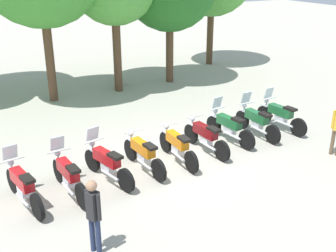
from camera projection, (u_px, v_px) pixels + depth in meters
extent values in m
plane|color=#ADA899|center=(176.00, 160.00, 12.32)|extent=(80.00, 80.00, 0.00)
cylinder|color=black|center=(13.00, 181.00, 10.50)|extent=(0.23, 0.65, 0.64)
cylinder|color=black|center=(37.00, 207.00, 9.38)|extent=(0.23, 0.65, 0.64)
cube|color=silver|center=(11.00, 169.00, 10.37)|extent=(0.19, 0.38, 0.04)
cube|color=red|center=(22.00, 179.00, 9.84)|extent=(0.45, 0.98, 0.30)
cube|color=silver|center=(24.00, 190.00, 9.91)|extent=(0.30, 0.44, 0.24)
cube|color=black|center=(27.00, 179.00, 9.48)|extent=(0.32, 0.48, 0.08)
cylinder|color=silver|center=(12.00, 171.00, 10.32)|extent=(0.09, 0.23, 0.64)
cylinder|color=silver|center=(12.00, 160.00, 10.13)|extent=(0.61, 0.16, 0.04)
sphere|color=silver|center=(11.00, 163.00, 10.26)|extent=(0.19, 0.19, 0.16)
cylinder|color=silver|center=(22.00, 200.00, 9.62)|extent=(0.21, 0.70, 0.07)
cube|color=silver|center=(10.00, 152.00, 10.10)|extent=(0.38, 0.20, 0.39)
cylinder|color=black|center=(59.00, 171.00, 11.00)|extent=(0.17, 0.65, 0.64)
cylinder|color=black|center=(82.00, 196.00, 9.80)|extent=(0.17, 0.65, 0.64)
cube|color=silver|center=(58.00, 159.00, 10.87)|extent=(0.16, 0.37, 0.04)
cube|color=red|center=(68.00, 170.00, 10.31)|extent=(0.37, 0.97, 0.30)
cube|color=silver|center=(69.00, 180.00, 10.37)|extent=(0.26, 0.42, 0.24)
cube|color=black|center=(73.00, 169.00, 9.93)|extent=(0.29, 0.46, 0.08)
cylinder|color=silver|center=(59.00, 161.00, 10.81)|extent=(0.08, 0.23, 0.64)
cylinder|color=silver|center=(59.00, 151.00, 10.62)|extent=(0.62, 0.11, 0.04)
sphere|color=silver|center=(58.00, 153.00, 10.76)|extent=(0.18, 0.18, 0.16)
cylinder|color=silver|center=(68.00, 189.00, 10.08)|extent=(0.15, 0.70, 0.07)
cube|color=silver|center=(57.00, 143.00, 10.59)|extent=(0.37, 0.17, 0.39)
cylinder|color=black|center=(92.00, 160.00, 11.57)|extent=(0.26, 0.64, 0.64)
cylinder|color=black|center=(126.00, 180.00, 10.51)|extent=(0.26, 0.64, 0.64)
cube|color=silver|center=(92.00, 149.00, 11.44)|extent=(0.21, 0.38, 0.04)
cube|color=red|center=(107.00, 157.00, 10.94)|extent=(0.50, 0.98, 0.30)
cube|color=silver|center=(108.00, 167.00, 11.01)|extent=(0.32, 0.44, 0.24)
cube|color=black|center=(115.00, 156.00, 10.60)|extent=(0.35, 0.49, 0.08)
cylinder|color=silver|center=(93.00, 151.00, 11.39)|extent=(0.11, 0.23, 0.64)
cylinder|color=silver|center=(94.00, 141.00, 11.21)|extent=(0.61, 0.20, 0.04)
sphere|color=silver|center=(92.00, 143.00, 11.34)|extent=(0.20, 0.20, 0.16)
cylinder|color=silver|center=(110.00, 175.00, 10.73)|extent=(0.25, 0.69, 0.07)
cube|color=silver|center=(93.00, 133.00, 11.17)|extent=(0.38, 0.22, 0.39)
cylinder|color=black|center=(131.00, 150.00, 12.21)|extent=(0.17, 0.65, 0.64)
cylinder|color=black|center=(159.00, 170.00, 11.01)|extent=(0.17, 0.65, 0.64)
cube|color=silver|center=(130.00, 139.00, 12.08)|extent=(0.16, 0.37, 0.04)
cube|color=orange|center=(143.00, 148.00, 11.52)|extent=(0.36, 0.97, 0.30)
cube|color=silver|center=(144.00, 157.00, 11.58)|extent=(0.26, 0.42, 0.24)
cube|color=black|center=(150.00, 146.00, 11.14)|extent=(0.29, 0.46, 0.08)
cylinder|color=silver|center=(132.00, 141.00, 12.02)|extent=(0.07, 0.23, 0.64)
cylinder|color=silver|center=(133.00, 131.00, 11.83)|extent=(0.62, 0.10, 0.04)
sphere|color=silver|center=(131.00, 134.00, 11.97)|extent=(0.18, 0.18, 0.16)
cylinder|color=silver|center=(144.00, 164.00, 11.29)|extent=(0.15, 0.70, 0.07)
cylinder|color=black|center=(166.00, 142.00, 12.73)|extent=(0.11, 0.64, 0.64)
cylinder|color=black|center=(191.00, 162.00, 11.46)|extent=(0.11, 0.64, 0.64)
cube|color=silver|center=(166.00, 132.00, 12.61)|extent=(0.12, 0.36, 0.04)
cube|color=orange|center=(177.00, 140.00, 12.01)|extent=(0.27, 0.95, 0.30)
cube|color=silver|center=(178.00, 149.00, 12.07)|extent=(0.22, 0.40, 0.24)
cube|color=black|center=(184.00, 139.00, 11.61)|extent=(0.24, 0.44, 0.08)
cylinder|color=silver|center=(167.00, 134.00, 12.54)|extent=(0.05, 0.23, 0.64)
cylinder|color=silver|center=(168.00, 124.00, 12.34)|extent=(0.62, 0.04, 0.04)
sphere|color=silver|center=(166.00, 127.00, 12.50)|extent=(0.16, 0.16, 0.16)
cylinder|color=silver|center=(178.00, 156.00, 11.77)|extent=(0.08, 0.70, 0.07)
cylinder|color=black|center=(191.00, 134.00, 13.34)|extent=(0.16, 0.65, 0.64)
cylinder|color=black|center=(222.00, 151.00, 12.13)|extent=(0.16, 0.65, 0.64)
cube|color=silver|center=(191.00, 124.00, 13.22)|extent=(0.15, 0.37, 0.04)
cube|color=maroon|center=(205.00, 131.00, 12.65)|extent=(0.35, 0.97, 0.30)
cube|color=silver|center=(206.00, 139.00, 12.71)|extent=(0.26, 0.42, 0.24)
cube|color=black|center=(214.00, 129.00, 12.26)|extent=(0.28, 0.46, 0.08)
cylinder|color=silver|center=(193.00, 125.00, 13.16)|extent=(0.07, 0.23, 0.64)
cylinder|color=silver|center=(195.00, 116.00, 12.96)|extent=(0.62, 0.10, 0.04)
sphere|color=silver|center=(192.00, 119.00, 13.11)|extent=(0.17, 0.17, 0.16)
cylinder|color=silver|center=(208.00, 146.00, 12.42)|extent=(0.14, 0.70, 0.07)
cylinder|color=black|center=(214.00, 125.00, 14.04)|extent=(0.19, 0.65, 0.64)
cylinder|color=black|center=(247.00, 140.00, 12.87)|extent=(0.19, 0.65, 0.64)
cube|color=silver|center=(214.00, 116.00, 13.91)|extent=(0.17, 0.37, 0.04)
cube|color=#1E6033|center=(229.00, 122.00, 13.36)|extent=(0.39, 0.98, 0.30)
cube|color=silver|center=(230.00, 130.00, 13.42)|extent=(0.27, 0.43, 0.24)
cube|color=black|center=(238.00, 120.00, 12.99)|extent=(0.30, 0.47, 0.08)
cylinder|color=silver|center=(216.00, 117.00, 13.85)|extent=(0.08, 0.23, 0.64)
cylinder|color=silver|center=(218.00, 108.00, 13.66)|extent=(0.62, 0.12, 0.04)
sphere|color=silver|center=(215.00, 111.00, 13.80)|extent=(0.18, 0.18, 0.16)
cylinder|color=silver|center=(232.00, 136.00, 13.13)|extent=(0.17, 0.70, 0.07)
cube|color=silver|center=(217.00, 102.00, 13.63)|extent=(0.38, 0.18, 0.39)
cylinder|color=black|center=(242.00, 119.00, 14.53)|extent=(0.12, 0.64, 0.64)
cylinder|color=black|center=(273.00, 135.00, 13.27)|extent=(0.12, 0.64, 0.64)
cube|color=silver|center=(243.00, 110.00, 14.40)|extent=(0.13, 0.36, 0.04)
cube|color=#1E6033|center=(257.00, 116.00, 13.81)|extent=(0.29, 0.96, 0.30)
cube|color=silver|center=(257.00, 124.00, 13.87)|extent=(0.23, 0.41, 0.24)
cube|color=black|center=(265.00, 115.00, 13.42)|extent=(0.25, 0.45, 0.08)
cylinder|color=silver|center=(245.00, 112.00, 14.34)|extent=(0.06, 0.23, 0.64)
cylinder|color=silver|center=(247.00, 103.00, 14.14)|extent=(0.62, 0.06, 0.04)
sphere|color=silver|center=(244.00, 106.00, 14.29)|extent=(0.17, 0.17, 0.16)
cylinder|color=silver|center=(259.00, 130.00, 13.58)|extent=(0.09, 0.70, 0.07)
cube|color=silver|center=(246.00, 97.00, 14.12)|extent=(0.36, 0.14, 0.39)
cylinder|color=black|center=(264.00, 114.00, 15.02)|extent=(0.17, 0.65, 0.64)
cylinder|color=black|center=(299.00, 128.00, 13.83)|extent=(0.17, 0.65, 0.64)
cube|color=silver|center=(265.00, 105.00, 14.89)|extent=(0.16, 0.37, 0.04)
cube|color=#1E6033|center=(281.00, 111.00, 14.33)|extent=(0.37, 0.97, 0.30)
cube|color=silver|center=(281.00, 118.00, 14.39)|extent=(0.27, 0.42, 0.24)
cube|color=black|center=(290.00, 109.00, 13.95)|extent=(0.29, 0.47, 0.08)
cylinder|color=silver|center=(267.00, 107.00, 14.83)|extent=(0.08, 0.23, 0.64)
cylinder|color=silver|center=(270.00, 98.00, 14.64)|extent=(0.62, 0.11, 0.04)
sphere|color=silver|center=(267.00, 101.00, 14.78)|extent=(0.18, 0.18, 0.16)
cylinder|color=silver|center=(284.00, 124.00, 14.10)|extent=(0.15, 0.70, 0.07)
cube|color=silver|center=(269.00, 93.00, 14.61)|extent=(0.37, 0.17, 0.39)
cylinder|color=#232D4C|center=(92.00, 234.00, 8.33)|extent=(0.15, 0.15, 0.80)
cylinder|color=#232D4C|center=(98.00, 237.00, 8.24)|extent=(0.15, 0.15, 0.80)
cube|color=#262628|center=(93.00, 205.00, 8.03)|extent=(0.28, 0.29, 0.60)
cylinder|color=#262628|center=(87.00, 202.00, 8.11)|extent=(0.11, 0.11, 0.57)
cylinder|color=#262628|center=(99.00, 208.00, 7.93)|extent=(0.11, 0.11, 0.57)
sphere|color=#A87A5B|center=(91.00, 186.00, 7.86)|extent=(0.29, 0.29, 0.22)
cylinder|color=brown|center=(333.00, 142.00, 12.53)|extent=(0.15, 0.15, 0.80)
cylinder|color=gold|center=(333.00, 119.00, 12.30)|extent=(0.11, 0.11, 0.57)
cylinder|color=brown|center=(49.00, 56.00, 16.87)|extent=(0.36, 0.36, 3.75)
cylinder|color=brown|center=(117.00, 53.00, 18.21)|extent=(0.36, 0.36, 3.46)
cylinder|color=brown|center=(117.00, 43.00, 19.14)|extent=(0.36, 0.36, 3.95)
cylinder|color=brown|center=(170.00, 50.00, 19.70)|extent=(0.36, 0.36, 3.05)
cylinder|color=brown|center=(210.00, 34.00, 23.11)|extent=(0.36, 0.36, 3.32)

